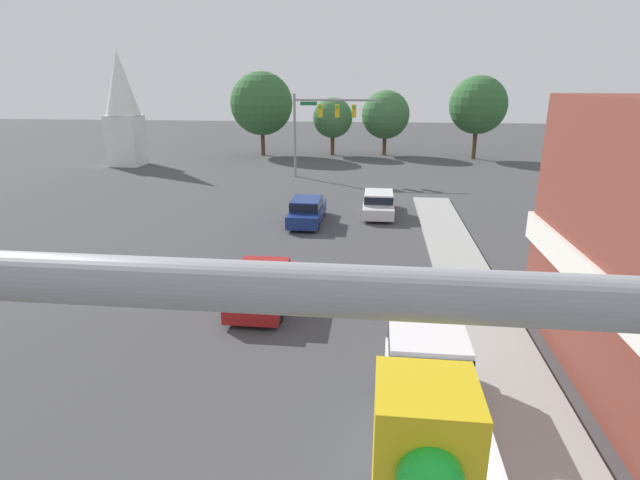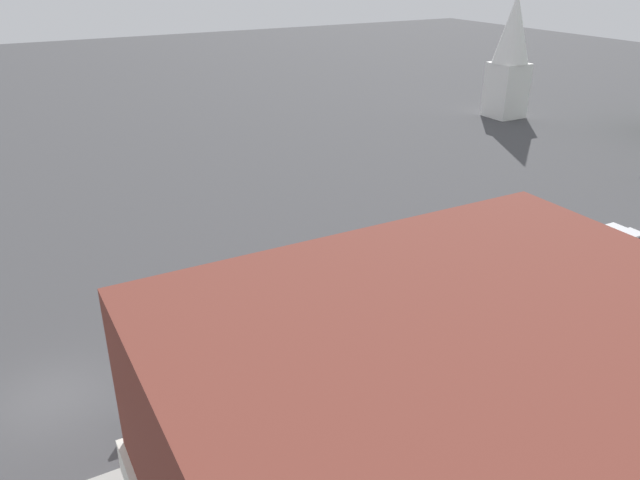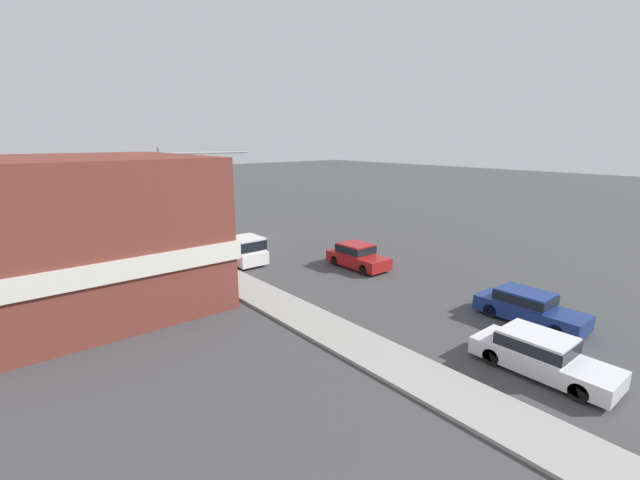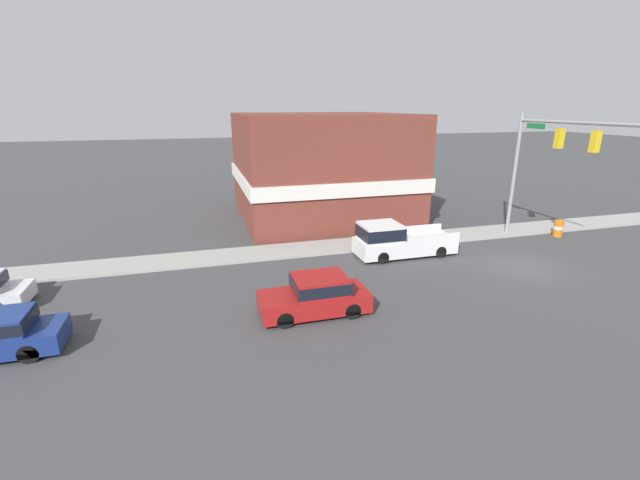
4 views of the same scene
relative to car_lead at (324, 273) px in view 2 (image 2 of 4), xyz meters
name	(u,v)px [view 2 (image 2 of 4)]	position (x,y,z in m)	size (l,w,h in m)	color
ground_plane	(51,398)	(2.09, -11.73, -0.82)	(200.00, 200.00, 0.00)	#424244
car_lead	(324,273)	(0.00, 0.00, 0.00)	(1.88, 4.36, 1.59)	black
car_second_ahead	(514,225)	(0.04, 11.32, -0.05)	(1.75, 4.80, 1.47)	black
car_oncoming	(612,245)	(4.15, 13.68, -0.06)	(1.85, 4.87, 1.46)	black
pickup_truck_parked	(242,378)	(5.39, -6.08, 0.13)	(2.01, 5.57, 1.95)	black
church_steeple	(511,54)	(-20.34, 30.20, 4.77)	(3.18, 3.18, 10.68)	white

